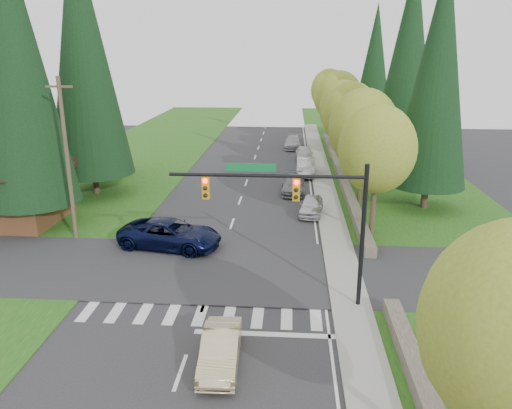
# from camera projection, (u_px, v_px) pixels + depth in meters

# --- Properties ---
(ground) EXTENTS (120.00, 120.00, 0.00)m
(ground) POSITION_uv_depth(u_px,v_px,m) (186.00, 356.00, 19.47)
(ground) COLOR #28282B
(ground) RESTS_ON ground
(grass_east) EXTENTS (14.00, 110.00, 0.06)m
(grass_east) POSITION_uv_depth(u_px,v_px,m) (410.00, 207.00, 37.63)
(grass_east) COLOR #174E14
(grass_east) RESTS_ON ground
(grass_west) EXTENTS (14.00, 110.00, 0.06)m
(grass_west) POSITION_uv_depth(u_px,v_px,m) (75.00, 200.00, 39.38)
(grass_west) COLOR #174E14
(grass_west) RESTS_ON ground
(cross_street) EXTENTS (120.00, 8.00, 0.10)m
(cross_street) POSITION_uv_depth(u_px,v_px,m) (216.00, 270.00, 27.09)
(cross_street) COLOR #28282B
(cross_street) RESTS_ON ground
(sidewalk_east) EXTENTS (1.80, 80.00, 0.13)m
(sidewalk_east) POSITION_uv_depth(u_px,v_px,m) (327.00, 198.00, 39.93)
(sidewalk_east) COLOR gray
(sidewalk_east) RESTS_ON ground
(curb_east) EXTENTS (0.20, 80.00, 0.13)m
(curb_east) POSITION_uv_depth(u_px,v_px,m) (316.00, 198.00, 39.99)
(curb_east) COLOR gray
(curb_east) RESTS_ON ground
(stone_wall_north) EXTENTS (0.70, 40.00, 0.70)m
(stone_wall_north) POSITION_uv_depth(u_px,v_px,m) (340.00, 171.00, 47.35)
(stone_wall_north) COLOR #4C4438
(stone_wall_north) RESTS_ON ground
(traffic_signal) EXTENTS (8.70, 0.37, 6.80)m
(traffic_signal) POSITION_uv_depth(u_px,v_px,m) (300.00, 203.00, 21.97)
(traffic_signal) COLOR black
(traffic_signal) RESTS_ON ground
(brown_building) EXTENTS (8.40, 8.40, 5.40)m
(brown_building) POSITION_uv_depth(u_px,v_px,m) (11.00, 177.00, 33.82)
(brown_building) COLOR #4C2D19
(brown_building) RESTS_ON ground
(utility_pole) EXTENTS (1.60, 0.24, 10.00)m
(utility_pole) POSITION_uv_depth(u_px,v_px,m) (67.00, 159.00, 30.00)
(utility_pole) COLOR #473828
(utility_pole) RESTS_ON ground
(decid_tree_0) EXTENTS (4.80, 4.80, 8.37)m
(decid_tree_0) POSITION_uv_depth(u_px,v_px,m) (377.00, 149.00, 30.51)
(decid_tree_0) COLOR #38281C
(decid_tree_0) RESTS_ON ground
(decid_tree_1) EXTENTS (5.20, 5.20, 8.80)m
(decid_tree_1) POSITION_uv_depth(u_px,v_px,m) (364.00, 129.00, 37.10)
(decid_tree_1) COLOR #38281C
(decid_tree_1) RESTS_ON ground
(decid_tree_2) EXTENTS (5.00, 5.00, 8.82)m
(decid_tree_2) POSITION_uv_depth(u_px,v_px,m) (351.00, 115.00, 43.74)
(decid_tree_2) COLOR #38281C
(decid_tree_2) RESTS_ON ground
(decid_tree_3) EXTENTS (5.00, 5.00, 8.55)m
(decid_tree_3) POSITION_uv_depth(u_px,v_px,m) (344.00, 109.00, 50.47)
(decid_tree_3) COLOR #38281C
(decid_tree_3) RESTS_ON ground
(decid_tree_4) EXTENTS (5.40, 5.40, 9.18)m
(decid_tree_4) POSITION_uv_depth(u_px,v_px,m) (339.00, 98.00, 57.01)
(decid_tree_4) COLOR #38281C
(decid_tree_4) RESTS_ON ground
(decid_tree_5) EXTENTS (4.80, 4.80, 8.30)m
(decid_tree_5) POSITION_uv_depth(u_px,v_px,m) (332.00, 97.00, 63.85)
(decid_tree_5) COLOR #38281C
(decid_tree_5) RESTS_ON ground
(decid_tree_6) EXTENTS (5.20, 5.20, 8.86)m
(decid_tree_6) POSITION_uv_depth(u_px,v_px,m) (329.00, 90.00, 70.40)
(decid_tree_6) COLOR #38281C
(decid_tree_6) RESTS_ON ground
(conifer_w_a) EXTENTS (6.12, 6.12, 19.80)m
(conifer_w_a) POSITION_uv_depth(u_px,v_px,m) (15.00, 61.00, 30.45)
(conifer_w_a) COLOR #38281C
(conifer_w_a) RESTS_ON ground
(conifer_w_b) EXTENTS (5.44, 5.44, 17.80)m
(conifer_w_b) POSITION_uv_depth(u_px,v_px,m) (6.00, 74.00, 34.75)
(conifer_w_b) COLOR #38281C
(conifer_w_b) RESTS_ON ground
(conifer_w_c) EXTENTS (6.46, 6.46, 20.80)m
(conifer_w_c) POSITION_uv_depth(u_px,v_px,m) (83.00, 51.00, 37.84)
(conifer_w_c) COLOR #38281C
(conifer_w_c) RESTS_ON ground
(conifer_w_e) EXTENTS (5.78, 5.78, 18.80)m
(conifer_w_e) POSITION_uv_depth(u_px,v_px,m) (89.00, 63.00, 43.99)
(conifer_w_e) COLOR #38281C
(conifer_w_e) RESTS_ON ground
(conifer_e_a) EXTENTS (5.44, 5.44, 17.80)m
(conifer_e_a) POSITION_uv_depth(u_px,v_px,m) (438.00, 74.00, 34.64)
(conifer_e_a) COLOR #38281C
(conifer_e_a) RESTS_ON ground
(conifer_e_b) EXTENTS (6.12, 6.12, 19.80)m
(conifer_e_b) POSITION_uv_depth(u_px,v_px,m) (409.00, 56.00, 47.60)
(conifer_e_b) COLOR #38281C
(conifer_e_b) RESTS_ON ground
(conifer_e_c) EXTENTS (5.10, 5.10, 16.80)m
(conifer_e_c) POSITION_uv_depth(u_px,v_px,m) (374.00, 67.00, 61.44)
(conifer_e_c) COLOR #38281C
(conifer_e_c) RESTS_ON ground
(sedan_champagne) EXTENTS (1.54, 4.04, 1.31)m
(sedan_champagne) POSITION_uv_depth(u_px,v_px,m) (220.00, 349.00, 18.79)
(sedan_champagne) COLOR beige
(sedan_champagne) RESTS_ON ground
(suv_navy) EXTENTS (6.55, 3.91, 1.70)m
(suv_navy) POSITION_uv_depth(u_px,v_px,m) (170.00, 234.00, 29.90)
(suv_navy) COLOR black
(suv_navy) RESTS_ON ground
(parked_car_a) EXTENTS (2.05, 4.05, 1.32)m
(parked_car_a) POSITION_uv_depth(u_px,v_px,m) (311.00, 206.00, 35.94)
(parked_car_a) COLOR silver
(parked_car_a) RESTS_ON ground
(parked_car_b) EXTENTS (1.92, 4.68, 1.36)m
(parked_car_b) POSITION_uv_depth(u_px,v_px,m) (293.00, 184.00, 41.49)
(parked_car_b) COLOR slate
(parked_car_b) RESTS_ON ground
(parked_car_c) EXTENTS (1.73, 4.71, 1.54)m
(parked_car_c) POSITION_uv_depth(u_px,v_px,m) (306.00, 167.00, 47.07)
(parked_car_c) COLOR #B8B8BD
(parked_car_c) RESTS_ON ground
(parked_car_d) EXTENTS (1.92, 4.53, 1.53)m
(parked_car_d) POSITION_uv_depth(u_px,v_px,m) (304.00, 154.00, 53.15)
(parked_car_d) COLOR silver
(parked_car_d) RESTS_ON ground
(parked_car_e) EXTENTS (2.16, 5.01, 1.44)m
(parked_car_e) POSITION_uv_depth(u_px,v_px,m) (293.00, 142.00, 59.91)
(parked_car_e) COLOR #99999D
(parked_car_e) RESTS_ON ground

